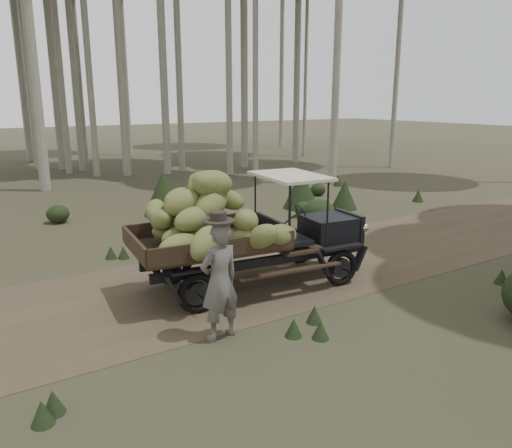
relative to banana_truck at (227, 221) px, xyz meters
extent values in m
plane|color=#473D2B|center=(0.01, 0.47, -1.37)|extent=(120.00, 120.00, 0.00)
cube|color=brown|center=(0.01, 0.47, -1.37)|extent=(70.00, 4.00, 0.01)
cube|color=black|center=(2.27, -0.16, -0.43)|extent=(1.04, 0.99, 0.52)
cube|color=black|center=(2.79, -0.21, -0.43)|extent=(0.19, 0.95, 0.59)
cube|color=black|center=(0.96, -0.02, -0.33)|extent=(0.22, 1.33, 0.52)
cube|color=#38281C|center=(-0.36, 0.12, -0.43)|extent=(2.82, 1.98, 0.08)
cube|color=#38281C|center=(-0.27, 0.97, -0.25)|extent=(2.64, 0.34, 0.30)
cube|color=#38281C|center=(-0.45, -0.73, -0.25)|extent=(2.64, 0.34, 0.30)
cube|color=#38281C|center=(-1.68, 0.26, -0.25)|extent=(0.24, 1.70, 0.30)
cube|color=beige|center=(1.36, -0.06, 0.73)|extent=(1.25, 1.72, 0.06)
cube|color=black|center=(0.67, 0.37, -0.79)|extent=(4.34, 0.56, 0.17)
cube|color=black|center=(0.59, -0.34, -0.79)|extent=(4.34, 0.56, 0.17)
torus|color=black|center=(2.17, 0.61, -1.01)|extent=(0.73, 0.21, 0.72)
torus|color=black|center=(2.01, -0.89, -1.01)|extent=(0.73, 0.21, 0.72)
torus|color=black|center=(-0.75, 0.93, -1.01)|extent=(0.73, 0.21, 0.72)
torus|color=black|center=(-0.91, -0.58, -1.01)|extent=(0.73, 0.21, 0.72)
sphere|color=beige|center=(2.91, 0.20, -0.38)|extent=(0.17, 0.17, 0.17)
sphere|color=beige|center=(2.82, -0.65, -0.38)|extent=(0.17, 0.17, 0.17)
ellipsoid|color=olive|center=(-0.91, 0.39, -0.19)|extent=(0.87, 0.62, 0.46)
ellipsoid|color=olive|center=(0.11, -0.46, 0.08)|extent=(0.79, 0.97, 0.64)
ellipsoid|color=olive|center=(-0.85, 0.09, 0.42)|extent=(0.79, 0.45, 0.63)
ellipsoid|color=olive|center=(-0.35, 0.25, 0.64)|extent=(0.72, 0.51, 0.46)
ellipsoid|color=olive|center=(-1.11, -0.34, -0.24)|extent=(0.91, 0.61, 0.54)
ellipsoid|color=olive|center=(-1.09, 0.72, 0.19)|extent=(0.66, 0.91, 0.47)
ellipsoid|color=olive|center=(0.08, 0.11, 0.38)|extent=(0.79, 0.65, 0.55)
ellipsoid|color=olive|center=(-0.24, 0.08, 0.70)|extent=(0.86, 0.85, 0.51)
ellipsoid|color=olive|center=(-0.91, 0.03, -0.19)|extent=(0.80, 0.50, 0.45)
ellipsoid|color=olive|center=(-0.77, -0.17, 0.18)|extent=(0.84, 0.59, 0.50)
ellipsoid|color=olive|center=(-0.06, 0.35, 0.45)|extent=(0.79, 0.84, 0.56)
ellipsoid|color=olive|center=(-0.34, 0.10, 0.69)|extent=(1.02, 0.96, 0.75)
ellipsoid|color=olive|center=(0.10, -0.62, -0.18)|extent=(0.81, 0.61, 0.46)
ellipsoid|color=olive|center=(-1.16, 0.28, 0.11)|extent=(0.37, 0.71, 0.58)
ellipsoid|color=olive|center=(-0.35, -0.03, 0.36)|extent=(1.03, 0.88, 0.72)
ellipsoid|color=olive|center=(-0.30, 0.23, 0.64)|extent=(0.81, 0.98, 0.69)
ellipsoid|color=olive|center=(-0.49, 0.08, -0.16)|extent=(0.85, 0.64, 0.64)
ellipsoid|color=olive|center=(-0.76, 0.37, 0.11)|extent=(0.91, 0.59, 0.64)
ellipsoid|color=olive|center=(-0.52, 0.26, 0.44)|extent=(0.81, 0.51, 0.47)
ellipsoid|color=olive|center=(-0.37, 0.21, 0.63)|extent=(0.80, 0.92, 0.68)
ellipsoid|color=olive|center=(0.72, -0.70, -0.21)|extent=(0.92, 0.66, 0.55)
ellipsoid|color=olive|center=(-0.23, 0.36, 0.09)|extent=(0.63, 0.76, 0.45)
ellipsoid|color=olive|center=(-0.70, 0.46, 0.37)|extent=(0.91, 0.79, 0.49)
ellipsoid|color=olive|center=(-0.83, -0.73, -0.10)|extent=(0.92, 0.80, 0.72)
ellipsoid|color=olive|center=(0.20, -0.84, -0.12)|extent=(0.72, 0.87, 0.66)
imported|color=#5D5B55|center=(-1.01, -1.57, -0.46)|extent=(0.72, 0.52, 1.82)
cylinder|color=#2D241F|center=(-1.01, -1.57, 0.47)|extent=(0.55, 0.55, 0.02)
cylinder|color=#2D241F|center=(-1.01, -1.57, 0.53)|extent=(0.27, 0.27, 0.15)
cylinder|color=#B2AD9E|center=(5.91, 15.31, 5.77)|extent=(0.31, 0.31, 14.29)
cylinder|color=#B2AD9E|center=(-0.06, 20.10, 6.53)|extent=(0.33, 0.33, 15.81)
cylinder|color=#B2AD9E|center=(7.39, 13.06, 6.41)|extent=(0.30, 0.30, 15.56)
cylinder|color=#B2AD9E|center=(7.95, 11.67, 6.06)|extent=(0.26, 0.26, 14.87)
cylinder|color=#B2AD9E|center=(12.71, 14.99, 6.67)|extent=(0.36, 0.36, 16.08)
cone|color=#233319|center=(2.14, 7.67, -1.07)|extent=(0.54, 0.54, 0.61)
ellipsoid|color=#233319|center=(-1.60, 7.35, -1.11)|extent=(0.65, 0.65, 0.52)
cone|color=#233319|center=(9.56, 7.76, -1.13)|extent=(0.44, 0.44, 0.49)
cone|color=#233319|center=(5.65, 5.17, -0.71)|extent=(1.19, 1.19, 1.32)
ellipsoid|color=#233319|center=(4.72, 3.10, -1.00)|extent=(0.92, 0.92, 0.74)
cone|color=#233319|center=(1.41, 6.64, -0.68)|extent=(1.24, 1.24, 1.38)
cone|color=#233319|center=(3.49, 8.51, -1.12)|extent=(0.46, 0.46, 0.51)
ellipsoid|color=#233319|center=(7.52, 6.58, -1.14)|extent=(0.57, 0.57, 0.46)
cone|color=#233319|center=(4.64, 9.10, -1.03)|extent=(0.62, 0.62, 0.68)
cone|color=#233319|center=(6.76, 4.29, -0.89)|extent=(0.86, 0.86, 0.96)
cone|color=#233319|center=(9.77, 3.79, -1.15)|extent=(0.39, 0.39, 0.44)
ellipsoid|color=#233319|center=(4.94, 4.08, -1.13)|extent=(0.58, 0.58, 0.47)
cone|color=#233319|center=(4.22, 8.84, -1.14)|extent=(0.41, 0.41, 0.46)
cone|color=#233319|center=(-3.69, -2.35, -1.22)|extent=(0.27, 0.27, 0.30)
cone|color=#233319|center=(3.29, 3.25, -1.22)|extent=(0.27, 0.27, 0.30)
cone|color=#233319|center=(0.53, -1.92, -1.22)|extent=(0.27, 0.27, 0.30)
cone|color=#233319|center=(-0.05, -2.14, -1.22)|extent=(0.27, 0.27, 0.30)
cone|color=#233319|center=(4.75, -2.51, -1.22)|extent=(0.27, 0.27, 0.30)
cone|color=#233319|center=(-1.05, 3.03, -1.22)|extent=(0.27, 0.27, 0.30)
cone|color=#233319|center=(-3.55, -2.20, -1.22)|extent=(0.27, 0.27, 0.30)
cone|color=#233319|center=(3.29, 3.26, -1.22)|extent=(0.27, 0.27, 0.30)
cone|color=#233319|center=(0.25, -2.41, -1.22)|extent=(0.27, 0.27, 0.30)
cone|color=#233319|center=(5.60, 3.17, -1.22)|extent=(0.27, 0.27, 0.30)
cone|color=#233319|center=(-1.29, 3.17, -1.22)|extent=(0.27, 0.27, 0.30)
camera|label=1|loc=(-4.27, -7.75, 2.18)|focal=35.00mm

